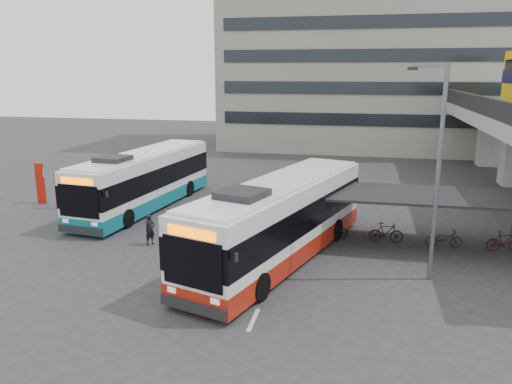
% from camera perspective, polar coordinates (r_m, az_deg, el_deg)
% --- Properties ---
extents(ground, '(120.00, 120.00, 0.00)m').
position_cam_1_polar(ground, '(23.26, -3.18, -6.96)').
color(ground, '#28282B').
rests_on(ground, ground).
extents(bike_shelter, '(10.00, 4.00, 2.54)m').
position_cam_1_polar(bike_shelter, '(25.01, 17.73, -2.18)').
color(bike_shelter, '#595B60').
rests_on(bike_shelter, ground).
extents(office_block, '(30.00, 15.00, 25.00)m').
position_cam_1_polar(office_block, '(57.15, 12.83, 17.68)').
color(office_block, gray).
rests_on(office_block, ground).
extents(road_markings, '(0.15, 7.60, 0.01)m').
position_cam_1_polar(road_markings, '(20.03, 1.56, -10.44)').
color(road_markings, beige).
rests_on(road_markings, ground).
extents(bus_main, '(6.55, 13.13, 3.81)m').
position_cam_1_polar(bus_main, '(22.01, 2.76, -3.29)').
color(bus_main, white).
rests_on(bus_main, ground).
extents(bus_teal, '(4.12, 12.64, 3.67)m').
position_cam_1_polar(bus_teal, '(31.14, -12.63, 1.32)').
color(bus_teal, white).
rests_on(bus_teal, ground).
extents(pedestrian, '(0.58, 0.66, 1.52)m').
position_cam_1_polar(pedestrian, '(24.57, -12.03, -4.23)').
color(pedestrian, black).
rests_on(pedestrian, ground).
extents(lamp_post, '(1.49, 0.25, 8.47)m').
position_cam_1_polar(lamp_post, '(20.29, 19.90, 3.32)').
color(lamp_post, '#595B60').
rests_on(lamp_post, ground).
extents(sign_totem_mid, '(0.48, 0.28, 2.25)m').
position_cam_1_polar(sign_totem_mid, '(32.54, -21.59, 0.24)').
color(sign_totem_mid, '#AB170A').
rests_on(sign_totem_mid, ground).
extents(sign_totem_north, '(0.56, 0.19, 2.60)m').
position_cam_1_polar(sign_totem_north, '(34.18, -23.43, 0.97)').
color(sign_totem_north, '#AB170A').
rests_on(sign_totem_north, ground).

